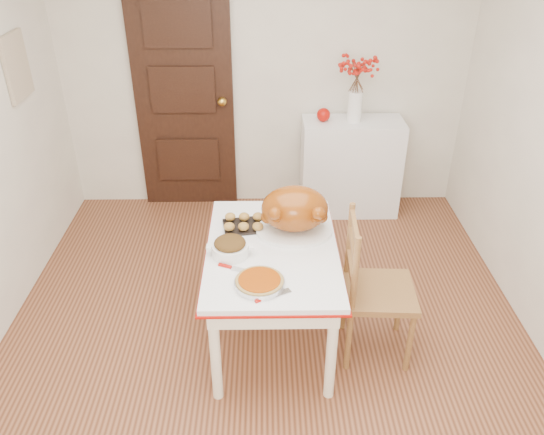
{
  "coord_description": "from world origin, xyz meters",
  "views": [
    {
      "loc": [
        -0.0,
        -2.6,
        2.52
      ],
      "look_at": [
        0.04,
        0.15,
        0.88
      ],
      "focal_mm": 35.74,
      "sensor_mm": 36.0,
      "label": 1
    }
  ],
  "objects_px": {
    "kitchen_table": "(272,293)",
    "pumpkin_pie": "(260,281)",
    "sideboard": "(350,167)",
    "turkey_platter": "(295,211)",
    "chair_oak": "(380,288)"
  },
  "relations": [
    {
      "from": "chair_oak",
      "to": "pumpkin_pie",
      "type": "distance_m",
      "value": 0.8
    },
    {
      "from": "chair_oak",
      "to": "pumpkin_pie",
      "type": "xyz_separation_m",
      "value": [
        -0.72,
        -0.24,
        0.25
      ]
    },
    {
      "from": "chair_oak",
      "to": "turkey_platter",
      "type": "distance_m",
      "value": 0.7
    },
    {
      "from": "turkey_platter",
      "to": "pumpkin_pie",
      "type": "bearing_deg",
      "value": -131.16
    },
    {
      "from": "sideboard",
      "to": "kitchen_table",
      "type": "height_order",
      "value": "sideboard"
    },
    {
      "from": "kitchen_table",
      "to": "pumpkin_pie",
      "type": "height_order",
      "value": "pumpkin_pie"
    },
    {
      "from": "sideboard",
      "to": "turkey_platter",
      "type": "distance_m",
      "value": 1.67
    },
    {
      "from": "kitchen_table",
      "to": "turkey_platter",
      "type": "bearing_deg",
      "value": 50.73
    },
    {
      "from": "turkey_platter",
      "to": "pumpkin_pie",
      "type": "relative_size",
      "value": 1.76
    },
    {
      "from": "chair_oak",
      "to": "sideboard",
      "type": "bearing_deg",
      "value": 0.76
    },
    {
      "from": "sideboard",
      "to": "turkey_platter",
      "type": "xyz_separation_m",
      "value": [
        -0.58,
        -1.51,
        0.42
      ]
    },
    {
      "from": "sideboard",
      "to": "kitchen_table",
      "type": "bearing_deg",
      "value": -113.33
    },
    {
      "from": "pumpkin_pie",
      "to": "kitchen_table",
      "type": "bearing_deg",
      "value": 78.75
    },
    {
      "from": "turkey_platter",
      "to": "chair_oak",
      "type": "bearing_deg",
      "value": -50.01
    },
    {
      "from": "kitchen_table",
      "to": "chair_oak",
      "type": "xyz_separation_m",
      "value": [
        0.65,
        -0.12,
        0.13
      ]
    }
  ]
}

